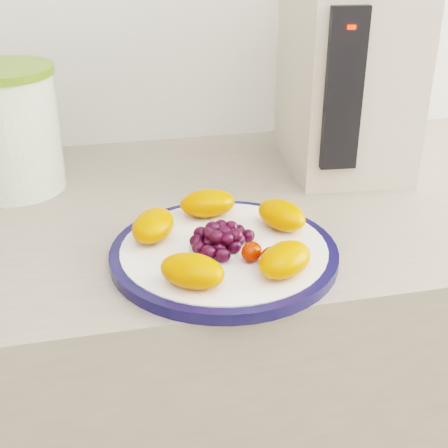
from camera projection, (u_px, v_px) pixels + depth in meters
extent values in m
cube|color=gray|center=(245.00, 415.00, 1.17)|extent=(3.50, 0.60, 0.90)
cube|color=#796049|center=(244.00, 427.00, 1.18)|extent=(3.48, 0.58, 0.84)
cylinder|color=#0F0F3B|center=(224.00, 254.00, 0.80)|extent=(0.29, 0.29, 0.01)
cylinder|color=white|center=(224.00, 253.00, 0.80)|extent=(0.26, 0.26, 0.02)
cylinder|color=#356D14|center=(10.00, 134.00, 0.96)|extent=(0.20, 0.20, 0.18)
cylinder|color=#5B7F25|center=(0.00, 71.00, 0.92)|extent=(0.20, 0.20, 0.01)
cube|color=beige|center=(347.00, 72.00, 1.03)|extent=(0.21, 0.27, 0.32)
cube|color=black|center=(343.00, 91.00, 0.90)|extent=(0.06, 0.02, 0.24)
cube|color=#FF0C05|center=(351.00, 27.00, 0.85)|extent=(0.01, 0.01, 0.01)
ellipsoid|color=#EB5600|center=(282.00, 215.00, 0.83)|extent=(0.08, 0.09, 0.04)
ellipsoid|color=#EB5600|center=(208.00, 203.00, 0.86)|extent=(0.08, 0.05, 0.04)
ellipsoid|color=#EB5600|center=(153.00, 225.00, 0.80)|extent=(0.08, 0.09, 0.04)
ellipsoid|color=#EB5600|center=(192.00, 271.00, 0.70)|extent=(0.09, 0.09, 0.04)
ellipsoid|color=#EB5600|center=(285.00, 260.00, 0.73)|extent=(0.09, 0.09, 0.04)
ellipsoid|color=black|center=(224.00, 240.00, 0.79)|extent=(0.02, 0.02, 0.02)
ellipsoid|color=black|center=(238.00, 239.00, 0.79)|extent=(0.02, 0.02, 0.02)
ellipsoid|color=black|center=(228.00, 235.00, 0.80)|extent=(0.02, 0.02, 0.02)
ellipsoid|color=black|center=(214.00, 236.00, 0.80)|extent=(0.02, 0.02, 0.02)
ellipsoid|color=black|center=(210.00, 243.00, 0.78)|extent=(0.02, 0.02, 0.02)
ellipsoid|color=black|center=(220.00, 248.00, 0.77)|extent=(0.02, 0.02, 0.02)
ellipsoid|color=black|center=(234.00, 246.00, 0.78)|extent=(0.02, 0.02, 0.02)
ellipsoid|color=black|center=(248.00, 235.00, 0.80)|extent=(0.02, 0.02, 0.02)
ellipsoid|color=black|center=(238.00, 231.00, 0.81)|extent=(0.02, 0.02, 0.02)
ellipsoid|color=black|center=(225.00, 228.00, 0.82)|extent=(0.02, 0.02, 0.02)
ellipsoid|color=black|center=(212.00, 229.00, 0.81)|extent=(0.02, 0.02, 0.02)
ellipsoid|color=black|center=(201.00, 234.00, 0.80)|extent=(0.02, 0.02, 0.02)
ellipsoid|color=black|center=(196.00, 241.00, 0.79)|extent=(0.02, 0.02, 0.02)
ellipsoid|color=black|center=(199.00, 248.00, 0.77)|extent=(0.02, 0.02, 0.02)
ellipsoid|color=black|center=(209.00, 252.00, 0.76)|extent=(0.02, 0.02, 0.02)
ellipsoid|color=black|center=(223.00, 255.00, 0.76)|extent=(0.02, 0.02, 0.02)
ellipsoid|color=black|center=(224.00, 232.00, 0.78)|extent=(0.02, 0.02, 0.02)
ellipsoid|color=black|center=(231.00, 227.00, 0.79)|extent=(0.02, 0.02, 0.02)
ellipsoid|color=black|center=(221.00, 226.00, 0.80)|extent=(0.02, 0.02, 0.02)
ellipsoid|color=black|center=(213.00, 228.00, 0.79)|extent=(0.02, 0.02, 0.02)
ellipsoid|color=black|center=(211.00, 234.00, 0.78)|extent=(0.02, 0.02, 0.02)
ellipsoid|color=black|center=(217.00, 237.00, 0.77)|extent=(0.02, 0.02, 0.02)
ellipsoid|color=black|center=(227.00, 238.00, 0.77)|extent=(0.02, 0.02, 0.02)
ellipsoid|color=black|center=(236.00, 235.00, 0.77)|extent=(0.02, 0.02, 0.02)
ellipsoid|color=#C31500|center=(273.00, 256.00, 0.75)|extent=(0.03, 0.03, 0.02)
ellipsoid|color=#C31500|center=(294.00, 251.00, 0.76)|extent=(0.03, 0.03, 0.02)
ellipsoid|color=#C31500|center=(290.00, 265.00, 0.73)|extent=(0.04, 0.04, 0.02)
ellipsoid|color=#C31500|center=(252.00, 252.00, 0.76)|extent=(0.04, 0.04, 0.02)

